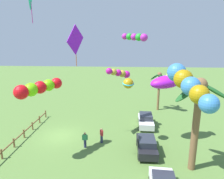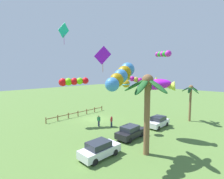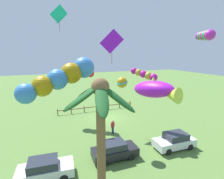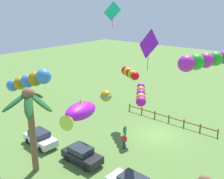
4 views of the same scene
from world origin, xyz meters
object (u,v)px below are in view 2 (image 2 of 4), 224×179
(kite_ball_0, at_px, (126,84))
(kite_tube_2, at_px, (133,79))
(parked_car_2, at_px, (130,132))
(kite_tube_1, at_px, (73,82))
(kite_fish_5, at_px, (158,85))
(kite_tube_7, at_px, (163,54))
(parked_car_1, at_px, (99,149))
(spectator_1, at_px, (99,121))
(palm_tree_1, at_px, (148,97))
(kite_diamond_6, at_px, (64,31))
(parked_car_0, at_px, (158,122))
(spectator_0, at_px, (111,121))
(palm_tree_0, at_px, (191,95))
(kite_diamond_4, at_px, (103,56))
(kite_tube_3, at_px, (122,75))

(kite_ball_0, height_order, kite_tube_2, kite_tube_2)
(parked_car_2, height_order, kite_tube_1, kite_tube_1)
(kite_tube_2, height_order, kite_fish_5, kite_tube_2)
(kite_tube_7, bearing_deg, parked_car_1, 5.12)
(spectator_1, height_order, kite_fish_5, kite_fish_5)
(palm_tree_1, height_order, kite_tube_2, palm_tree_1)
(parked_car_2, bearing_deg, kite_diamond_6, -68.52)
(parked_car_0, distance_m, spectator_1, 8.42)
(kite_tube_2, xyz_separation_m, kite_fish_5, (2.07, 4.92, -0.47))
(parked_car_1, bearing_deg, spectator_1, -133.20)
(parked_car_2, distance_m, kite_fish_5, 6.40)
(spectator_0, xyz_separation_m, kite_ball_0, (0.10, 2.59, 5.47))
(kite_diamond_6, bearing_deg, kite_tube_2, 143.93)
(palm_tree_0, bearing_deg, kite_diamond_4, -45.29)
(palm_tree_0, relative_size, kite_tube_7, 1.73)
(kite_ball_0, relative_size, kite_tube_2, 0.50)
(parked_car_2, height_order, kite_ball_0, kite_ball_0)
(palm_tree_0, bearing_deg, palm_tree_1, 2.13)
(palm_tree_1, distance_m, kite_fish_5, 4.77)
(parked_car_0, bearing_deg, kite_tube_7, -161.11)
(parked_car_2, xyz_separation_m, spectator_0, (-1.53, -4.38, 0.06))
(kite_tube_3, distance_m, kite_diamond_4, 11.32)
(parked_car_2, xyz_separation_m, kite_ball_0, (-1.43, -1.79, 5.53))
(kite_tube_1, xyz_separation_m, kite_diamond_4, (-3.80, 2.36, 3.82))
(kite_ball_0, height_order, kite_tube_7, kite_tube_7)
(parked_car_1, bearing_deg, kite_tube_1, -112.79)
(parked_car_0, bearing_deg, parked_car_2, -4.87)
(parked_car_0, bearing_deg, kite_ball_0, -26.94)
(parked_car_1, xyz_separation_m, kite_ball_0, (-6.99, -2.33, 5.53))
(palm_tree_0, distance_m, kite_diamond_4, 15.02)
(parked_car_1, distance_m, kite_tube_7, 18.40)
(palm_tree_0, height_order, kite_diamond_4, kite_diamond_4)
(parked_car_0, bearing_deg, spectator_0, -47.87)
(kite_tube_1, distance_m, kite_diamond_4, 5.88)
(palm_tree_1, distance_m, kite_diamond_6, 14.02)
(parked_car_2, height_order, kite_tube_7, kite_tube_7)
(kite_ball_0, height_order, kite_tube_3, kite_tube_3)
(spectator_1, distance_m, kite_fish_5, 9.93)
(parked_car_1, bearing_deg, kite_diamond_6, -104.46)
(parked_car_1, distance_m, spectator_1, 8.81)
(spectator_0, relative_size, kite_tube_1, 0.44)
(parked_car_2, relative_size, spectator_0, 2.46)
(kite_diamond_4, distance_m, kite_fish_5, 9.85)
(spectator_1, xyz_separation_m, kite_fish_5, (-1.83, 8.06, 5.50))
(spectator_1, bearing_deg, kite_diamond_4, -152.29)
(palm_tree_1, xyz_separation_m, kite_tube_7, (-12.12, -4.29, 5.12))
(spectator_0, height_order, kite_ball_0, kite_ball_0)
(parked_car_2, distance_m, kite_tube_7, 14.02)
(spectator_0, distance_m, kite_tube_3, 10.82)
(kite_tube_1, bearing_deg, kite_tube_3, 76.34)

